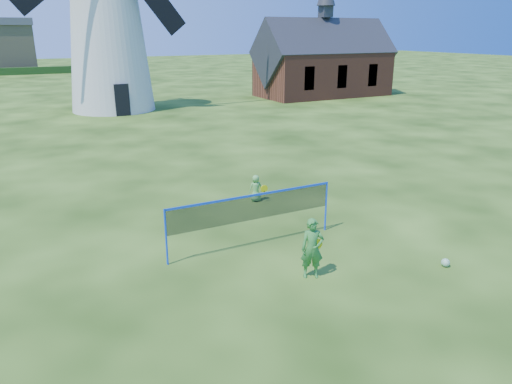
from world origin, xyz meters
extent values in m
plane|color=black|center=(0.00, 0.00, 0.00)|extent=(220.00, 220.00, 0.00)
cube|color=black|center=(1.74, 24.26, 1.13)|extent=(1.03, 0.12, 2.27)
cube|color=black|center=(1.74, 24.89, 5.15)|extent=(0.72, 0.12, 0.93)
cube|color=brown|center=(21.18, 27.23, 1.99)|extent=(11.92, 5.96, 3.97)
cube|color=#2D3035|center=(21.18, 27.23, 3.97)|extent=(12.51, 6.07, 6.07)
cube|color=#2D3035|center=(21.18, 27.23, 7.50)|extent=(0.99, 0.99, 0.99)
cube|color=black|center=(17.71, 24.30, 1.99)|extent=(0.99, 0.10, 1.99)
cube|color=black|center=(21.18, 24.30, 1.99)|extent=(0.99, 0.10, 1.99)
cube|color=black|center=(24.66, 24.30, 1.99)|extent=(0.99, 0.10, 1.99)
cylinder|color=blue|center=(-2.55, 0.23, 0.78)|extent=(0.05, 0.05, 1.55)
cylinder|color=blue|center=(2.45, 0.23, 0.78)|extent=(0.05, 0.05, 1.55)
cube|color=black|center=(-0.05, 0.23, 1.15)|extent=(5.00, 0.02, 0.70)
cube|color=blue|center=(-0.05, 0.23, 1.52)|extent=(5.00, 0.02, 0.06)
imported|color=#317B32|center=(0.42, -2.06, 0.77)|extent=(0.66, 0.56, 1.53)
cylinder|color=yellow|center=(0.70, -1.88, 0.75)|extent=(0.28, 0.02, 0.28)
cube|color=yellow|center=(0.70, -1.88, 0.58)|extent=(0.03, 0.02, 0.20)
imported|color=#5BA44F|center=(1.78, 3.56, 0.48)|extent=(0.53, 0.40, 0.97)
cylinder|color=yellow|center=(2.00, 3.34, 0.50)|extent=(0.28, 0.02, 0.28)
cube|color=yellow|center=(2.00, 3.34, 0.33)|extent=(0.03, 0.02, 0.20)
sphere|color=green|center=(3.82, -3.21, 0.11)|extent=(0.22, 0.22, 0.22)
cube|color=#968764|center=(-4.28, 72.00, 3.33)|extent=(7.09, 8.00, 6.66)
cube|color=#4C4C54|center=(-4.28, 72.00, 7.16)|extent=(7.39, 8.40, 1.00)
camera|label=1|loc=(-5.71, -10.88, 5.80)|focal=33.64mm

